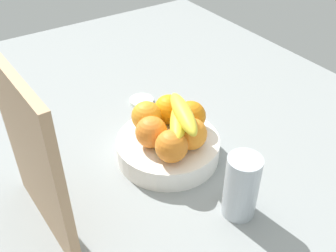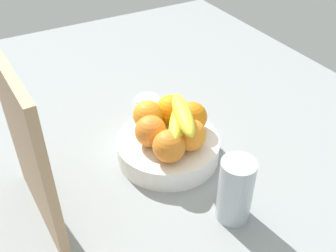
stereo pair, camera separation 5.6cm
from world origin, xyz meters
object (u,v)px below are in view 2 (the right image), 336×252
at_px(orange_back_right, 192,117).
at_px(orange_top_stack, 171,109).
at_px(fruit_bowl, 168,148).
at_px(orange_back_left, 190,135).
at_px(orange_front_right, 151,131).
at_px(thermos_tumbler, 235,190).
at_px(orange_front_left, 148,115).
at_px(cutting_board, 28,151).
at_px(jar_lid, 148,100).
at_px(banana_bunch, 181,124).
at_px(orange_center, 169,146).

height_order(orange_back_right, orange_top_stack, same).
bearing_deg(fruit_bowl, orange_top_stack, -34.86).
distance_m(orange_back_left, orange_top_stack, 0.11).
bearing_deg(orange_front_right, orange_top_stack, -57.07).
bearing_deg(thermos_tumbler, orange_back_right, -10.65).
distance_m(orange_front_left, cutting_board, 0.33).
bearing_deg(jar_lid, banana_bunch, 170.44).
distance_m(orange_center, banana_bunch, 0.07).
bearing_deg(cutting_board, orange_top_stack, -77.41).
xyz_separation_m(orange_back_left, jar_lid, (0.30, -0.04, -0.09)).
height_order(orange_front_right, thermos_tumbler, thermos_tumbler).
distance_m(orange_center, orange_top_stack, 0.15).
bearing_deg(jar_lid, orange_top_stack, 172.04).
bearing_deg(orange_top_stack, orange_front_right, 122.93).
bearing_deg(orange_back_left, thermos_tumbler, 178.86).
bearing_deg(thermos_tumbler, orange_center, 19.38).
distance_m(orange_back_right, orange_top_stack, 0.06).
height_order(orange_back_right, banana_bunch, banana_bunch).
distance_m(thermos_tumbler, jar_lid, 0.49).
xyz_separation_m(thermos_tumbler, jar_lid, (0.48, -0.04, -0.07)).
height_order(orange_top_stack, banana_bunch, banana_bunch).
bearing_deg(orange_front_right, jar_lid, -24.68).
distance_m(orange_front_right, banana_bunch, 0.07).
xyz_separation_m(orange_front_right, banana_bunch, (-0.03, -0.07, 0.01)).
relative_size(orange_back_left, thermos_tumbler, 0.51).
relative_size(orange_center, thermos_tumbler, 0.51).
bearing_deg(orange_back_right, orange_back_left, 144.71).
relative_size(banana_bunch, jar_lid, 2.43).
bearing_deg(orange_top_stack, orange_back_right, -151.41).
bearing_deg(orange_front_left, orange_front_right, 158.84).
distance_m(fruit_bowl, orange_front_right, 0.08).
distance_m(banana_bunch, thermos_tumbler, 0.21).
height_order(orange_front_right, cutting_board, cutting_board).
distance_m(fruit_bowl, orange_back_right, 0.10).
distance_m(orange_front_right, orange_center, 0.07).
xyz_separation_m(orange_center, orange_back_right, (0.07, -0.10, 0.00)).
bearing_deg(cutting_board, orange_back_left, -94.87).
relative_size(orange_front_right, thermos_tumbler, 0.51).
bearing_deg(cutting_board, banana_bunch, -89.88).
bearing_deg(orange_back_right, fruit_bowl, 94.54).
bearing_deg(jar_lid, orange_front_left, 154.19).
relative_size(orange_front_right, orange_top_stack, 1.00).
distance_m(fruit_bowl, orange_top_stack, 0.10).
relative_size(orange_back_left, banana_bunch, 0.43).
bearing_deg(orange_back_left, orange_back_right, -35.29).
relative_size(fruit_bowl, orange_top_stack, 3.35).
xyz_separation_m(orange_back_right, thermos_tumbler, (-0.24, 0.05, -0.02)).
bearing_deg(orange_back_left, orange_front_left, 23.13).
height_order(orange_front_left, orange_top_stack, same).
relative_size(orange_front_right, cutting_board, 0.21).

